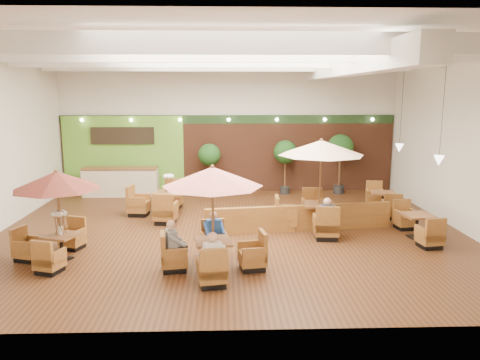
{
  "coord_description": "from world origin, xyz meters",
  "views": [
    {
      "loc": [
        -0.17,
        -13.7,
        4.19
      ],
      "look_at": [
        0.3,
        0.5,
        1.5
      ],
      "focal_mm": 35.0,
      "sensor_mm": 36.0,
      "label": 1
    }
  ],
  "objects_px": {
    "table_3": "(161,202)",
    "diner_1": "(214,229)",
    "table_5": "(383,202)",
    "diner_2": "(174,240)",
    "service_counter": "(121,182)",
    "table_0": "(56,195)",
    "diner_0": "(212,253)",
    "booth_divider": "(300,218)",
    "table_1": "(213,199)",
    "topiary_2": "(340,150)",
    "table_2": "(318,165)",
    "topiary_1": "(285,154)",
    "diner_3": "(327,214)",
    "table_4": "(417,226)",
    "diner_4": "(327,214)",
    "topiary_0": "(209,157)"
  },
  "relations": [
    {
      "from": "service_counter",
      "to": "table_5",
      "type": "bearing_deg",
      "value": -16.51
    },
    {
      "from": "table_3",
      "to": "diner_0",
      "type": "xyz_separation_m",
      "value": [
        1.91,
        -6.01,
        0.29
      ]
    },
    {
      "from": "table_5",
      "to": "topiary_0",
      "type": "xyz_separation_m",
      "value": [
        -6.2,
        3.1,
        1.23
      ]
    },
    {
      "from": "booth_divider",
      "to": "diner_4",
      "type": "bearing_deg",
      "value": -59.9
    },
    {
      "from": "service_counter",
      "to": "diner_4",
      "type": "xyz_separation_m",
      "value": [
        7.14,
        -5.93,
        0.16
      ]
    },
    {
      "from": "table_1",
      "to": "table_3",
      "type": "distance_m",
      "value": 5.58
    },
    {
      "from": "diner_2",
      "to": "table_4",
      "type": "bearing_deg",
      "value": 91.81
    },
    {
      "from": "booth_divider",
      "to": "diner_4",
      "type": "relative_size",
      "value": 7.59
    },
    {
      "from": "table_1",
      "to": "diner_2",
      "type": "distance_m",
      "value": 1.36
    },
    {
      "from": "table_1",
      "to": "diner_4",
      "type": "relative_size",
      "value": 3.35
    },
    {
      "from": "diner_0",
      "to": "diner_2",
      "type": "xyz_separation_m",
      "value": [
        -0.93,
        0.93,
        0.0
      ]
    },
    {
      "from": "table_4",
      "to": "diner_4",
      "type": "height_order",
      "value": "diner_4"
    },
    {
      "from": "table_5",
      "to": "diner_2",
      "type": "relative_size",
      "value": 3.21
    },
    {
      "from": "table_4",
      "to": "topiary_2",
      "type": "height_order",
      "value": "topiary_2"
    },
    {
      "from": "service_counter",
      "to": "table_0",
      "type": "height_order",
      "value": "table_0"
    },
    {
      "from": "table_4",
      "to": "topiary_1",
      "type": "distance_m",
      "value": 6.95
    },
    {
      "from": "diner_1",
      "to": "diner_2",
      "type": "xyz_separation_m",
      "value": [
        -0.93,
        -0.93,
        0.02
      ]
    },
    {
      "from": "service_counter",
      "to": "diner_4",
      "type": "height_order",
      "value": "diner_4"
    },
    {
      "from": "table_2",
      "to": "diner_4",
      "type": "bearing_deg",
      "value": -81.98
    },
    {
      "from": "table_2",
      "to": "diner_0",
      "type": "relative_size",
      "value": 3.62
    },
    {
      "from": "table_0",
      "to": "table_5",
      "type": "height_order",
      "value": "table_0"
    },
    {
      "from": "table_1",
      "to": "table_3",
      "type": "xyz_separation_m",
      "value": [
        -1.91,
        5.08,
        -1.28
      ]
    },
    {
      "from": "table_2",
      "to": "topiary_1",
      "type": "height_order",
      "value": "table_2"
    },
    {
      "from": "topiary_1",
      "to": "topiary_2",
      "type": "xyz_separation_m",
      "value": [
        2.27,
        -0.0,
        0.18
      ]
    },
    {
      "from": "diner_3",
      "to": "table_4",
      "type": "bearing_deg",
      "value": -2.74
    },
    {
      "from": "topiary_2",
      "to": "diner_1",
      "type": "height_order",
      "value": "topiary_2"
    },
    {
      "from": "diner_1",
      "to": "table_3",
      "type": "bearing_deg",
      "value": -79.85
    },
    {
      "from": "table_0",
      "to": "diner_0",
      "type": "distance_m",
      "value": 4.35
    },
    {
      "from": "table_5",
      "to": "diner_3",
      "type": "distance_m",
      "value": 4.05
    },
    {
      "from": "table_3",
      "to": "diner_1",
      "type": "bearing_deg",
      "value": -57.68
    },
    {
      "from": "booth_divider",
      "to": "table_0",
      "type": "xyz_separation_m",
      "value": [
        -6.44,
        -2.3,
        1.27
      ]
    },
    {
      "from": "table_5",
      "to": "diner_1",
      "type": "height_order",
      "value": "diner_1"
    },
    {
      "from": "table_3",
      "to": "table_1",
      "type": "bearing_deg",
      "value": -61.79
    },
    {
      "from": "service_counter",
      "to": "topiary_2",
      "type": "bearing_deg",
      "value": 1.27
    },
    {
      "from": "booth_divider",
      "to": "table_1",
      "type": "bearing_deg",
      "value": -137.14
    },
    {
      "from": "topiary_0",
      "to": "diner_4",
      "type": "height_order",
      "value": "topiary_0"
    },
    {
      "from": "topiary_1",
      "to": "diner_1",
      "type": "xyz_separation_m",
      "value": [
        -2.78,
        -7.48,
        -0.93
      ]
    },
    {
      "from": "service_counter",
      "to": "topiary_2",
      "type": "distance_m",
      "value": 9.09
    },
    {
      "from": "table_4",
      "to": "diner_4",
      "type": "xyz_separation_m",
      "value": [
        -2.66,
        -0.04,
        0.41
      ]
    },
    {
      "from": "table_2",
      "to": "diner_0",
      "type": "height_order",
      "value": "table_2"
    },
    {
      "from": "table_3",
      "to": "table_4",
      "type": "distance_m",
      "value": 8.24
    },
    {
      "from": "table_2",
      "to": "topiary_1",
      "type": "xyz_separation_m",
      "value": [
        -0.34,
        5.1,
        -0.35
      ]
    },
    {
      "from": "table_2",
      "to": "table_3",
      "type": "bearing_deg",
      "value": 164.59
    },
    {
      "from": "table_0",
      "to": "table_4",
      "type": "height_order",
      "value": "table_0"
    },
    {
      "from": "booth_divider",
      "to": "table_0",
      "type": "height_order",
      "value": "table_0"
    },
    {
      "from": "service_counter",
      "to": "diner_3",
      "type": "relative_size",
      "value": 3.91
    },
    {
      "from": "table_1",
      "to": "topiary_2",
      "type": "xyz_separation_m",
      "value": [
        5.05,
        8.41,
        0.1
      ]
    },
    {
      "from": "table_3",
      "to": "diner_2",
      "type": "distance_m",
      "value": 5.18
    },
    {
      "from": "table_5",
      "to": "diner_0",
      "type": "height_order",
      "value": "diner_0"
    },
    {
      "from": "service_counter",
      "to": "diner_2",
      "type": "distance_m",
      "value": 8.74
    }
  ]
}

